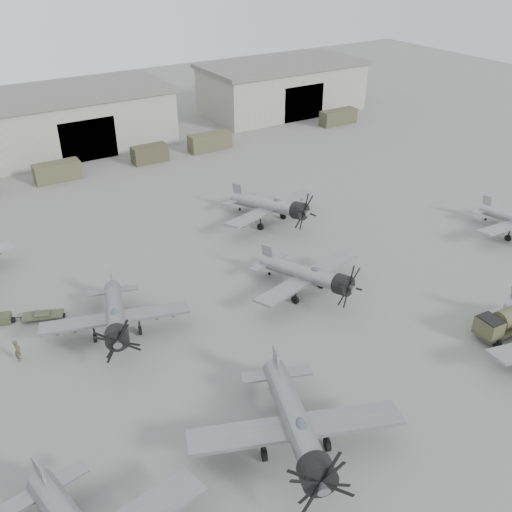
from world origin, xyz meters
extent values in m
plane|color=#5D5C5A|center=(0.00, 0.00, 0.00)|extent=(220.00, 220.00, 0.00)
cube|color=#9E9E94|center=(0.00, 62.00, 4.00)|extent=(28.00, 14.00, 8.00)
cube|color=#5B5B57|center=(0.00, 62.00, 8.35)|extent=(29.00, 14.80, 0.70)
cube|color=black|center=(0.00, 55.20, 3.00)|extent=(8.12, 0.40, 6.00)
cube|color=#9E9E94|center=(38.00, 62.00, 4.00)|extent=(28.00, 14.00, 8.00)
cube|color=#5B5B57|center=(38.00, 62.00, 8.35)|extent=(29.00, 14.80, 0.70)
cube|color=black|center=(38.00, 55.20, 3.00)|extent=(8.12, 0.40, 6.00)
cube|color=#45442D|center=(-6.13, 50.00, 1.24)|extent=(6.02, 2.20, 2.48)
cube|color=#3A3A26|center=(7.07, 50.00, 1.20)|extent=(5.10, 2.20, 2.41)
cube|color=#46452E|center=(16.82, 50.00, 1.28)|extent=(6.60, 2.20, 2.55)
cube|color=#3F4029|center=(41.64, 50.00, 1.23)|extent=(6.66, 2.20, 2.46)
cube|color=gray|center=(-20.14, 0.37, 2.54)|extent=(0.41, 1.79, 2.15)
cylinder|color=black|center=(-20.09, 0.05, 0.16)|extent=(0.18, 0.36, 0.34)
cylinder|color=gray|center=(-5.28, -3.45, 2.43)|extent=(5.69, 11.49, 3.44)
cylinder|color=black|center=(-7.12, -8.28, 3.24)|extent=(2.57, 2.37, 2.29)
cube|color=gray|center=(-5.51, -4.07, 2.15)|extent=(13.72, 7.15, 0.62)
cube|color=gray|center=(-3.44, 1.39, 2.60)|extent=(0.77, 1.76, 2.20)
ellipsoid|color=#3F4C54|center=(-5.90, -5.09, 3.42)|extent=(1.09, 1.47, 0.62)
cylinder|color=black|center=(-7.55, -3.53, 0.39)|extent=(0.60, 0.93, 0.88)
cylinder|color=black|center=(-3.64, -5.01, 0.39)|extent=(0.60, 0.93, 0.88)
cylinder|color=black|center=(-3.56, 1.08, 0.17)|extent=(0.25, 0.38, 0.35)
cylinder|color=gray|center=(-10.92, 14.06, 2.11)|extent=(4.25, 10.14, 2.99)
cylinder|color=black|center=(-12.19, 9.74, 2.82)|extent=(2.17, 1.97, 1.99)
cube|color=gray|center=(-11.08, 13.50, 1.87)|extent=(12.07, 5.41, 0.54)
cube|color=gray|center=(-9.64, 18.37, 2.26)|extent=(0.56, 1.56, 1.91)
ellipsoid|color=#3F4C54|center=(-11.35, 12.59, 2.97)|extent=(0.88, 1.26, 0.54)
cylinder|color=black|center=(-12.88, 13.84, 0.33)|extent=(0.47, 0.81, 0.77)
cylinder|color=black|center=(-9.39, 12.81, 0.33)|extent=(0.47, 0.81, 0.77)
cylinder|color=black|center=(-9.73, 18.09, 0.14)|extent=(0.20, 0.33, 0.31)
cylinder|color=gray|center=(5.79, 10.83, 2.11)|extent=(3.71, 10.23, 2.99)
cylinder|color=black|center=(6.81, 6.44, 2.83)|extent=(2.12, 1.89, 1.99)
cube|color=gray|center=(5.92, 10.27, 1.87)|extent=(12.15, 4.79, 0.54)
cube|color=gray|center=(4.76, 15.21, 2.26)|extent=(0.47, 1.58, 1.91)
ellipsoid|color=#3F4C54|center=(6.14, 9.33, 2.98)|extent=(0.82, 1.25, 0.54)
cylinder|color=black|center=(4.19, 9.67, 0.34)|extent=(0.44, 0.81, 0.77)
cylinder|color=black|center=(7.74, 10.50, 0.34)|extent=(0.44, 0.81, 0.77)
cylinder|color=black|center=(4.83, 14.93, 0.14)|extent=(0.18, 0.32, 0.31)
cube|color=#97999F|center=(32.65, 12.03, 2.12)|extent=(0.22, 1.50, 1.79)
cylinder|color=black|center=(30.59, 7.22, 0.31)|extent=(0.30, 0.74, 0.72)
cylinder|color=black|center=(32.63, 11.76, 0.13)|extent=(0.13, 0.29, 0.29)
cylinder|color=gray|center=(10.88, 24.79, 2.23)|extent=(4.11, 10.75, 3.15)
cylinder|color=black|center=(12.05, 20.19, 2.98)|extent=(2.25, 2.02, 2.10)
cube|color=gray|center=(11.03, 24.21, 1.97)|extent=(12.78, 5.27, 0.57)
cube|color=gray|center=(9.71, 29.39, 2.38)|extent=(0.53, 1.66, 2.02)
ellipsoid|color=#3F4C54|center=(11.28, 23.23, 3.14)|extent=(0.89, 1.32, 0.57)
cylinder|color=black|center=(9.22, 23.54, 0.35)|extent=(0.47, 0.85, 0.81)
cylinder|color=black|center=(12.94, 24.48, 0.35)|extent=(0.47, 0.85, 0.81)
cylinder|color=black|center=(9.79, 29.10, 0.15)|extent=(0.20, 0.34, 0.32)
cube|color=#44452D|center=(16.74, -3.18, 0.67)|extent=(6.34, 2.44, 0.22)
cube|color=#44452D|center=(14.34, -3.02, 1.38)|extent=(1.55, 2.13, 1.51)
cube|color=black|center=(14.34, -3.02, 2.18)|extent=(1.45, 1.86, 0.13)
cylinder|color=black|center=(14.36, -4.05, 0.40)|extent=(0.32, 0.82, 0.80)
cube|color=#323925|center=(-18.91, 20.46, 0.49)|extent=(1.86, 1.51, 0.71)
cylinder|color=black|center=(-18.91, 20.46, 0.22)|extent=(1.18, 0.86, 0.50)
cylinder|color=black|center=(-17.83, 20.03, 0.40)|extent=(1.02, 0.46, 0.07)
cube|color=#323925|center=(-15.76, 19.21, 0.40)|extent=(3.62, 2.42, 0.16)
cylinder|color=black|center=(-15.76, 19.21, 0.18)|extent=(1.39, 0.86, 0.39)
cylinder|color=#323925|center=(-15.76, 19.21, 0.58)|extent=(1.27, 0.73, 0.29)
imported|color=#40402A|center=(-18.70, 14.63, 0.98)|extent=(0.62, 0.80, 1.95)
camera|label=1|loc=(-21.18, -24.53, 29.45)|focal=40.00mm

